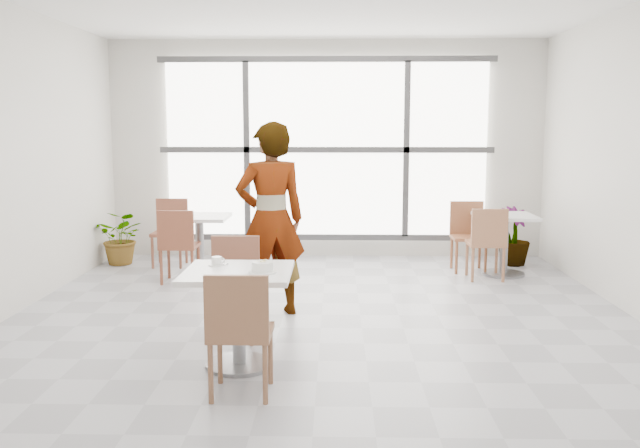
{
  "coord_description": "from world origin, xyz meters",
  "views": [
    {
      "loc": [
        0.13,
        -5.97,
        1.82
      ],
      "look_at": [
        0.0,
        -0.3,
        1.0
      ],
      "focal_mm": 38.1,
      "sensor_mm": 36.0,
      "label": 1
    }
  ],
  "objects_px": {
    "main_table": "(238,300)",
    "bg_table_left": "(200,237)",
    "chair_far": "(234,280)",
    "bg_chair_left_near": "(178,241)",
    "bg_chair_left_far": "(171,227)",
    "coffee_cup": "(217,262)",
    "person": "(271,220)",
    "oatmeal_bowl": "(263,267)",
    "bg_chair_right_near": "(487,239)",
    "plant_left": "(122,238)",
    "bg_chair_right_far": "(468,231)",
    "chair_near": "(239,326)",
    "bg_table_right": "(504,236)",
    "plant_right": "(514,236)"
  },
  "relations": [
    {
      "from": "bg_table_right",
      "to": "person",
      "type": "bearing_deg",
      "value": -145.85
    },
    {
      "from": "chair_far",
      "to": "bg_chair_left_near",
      "type": "relative_size",
      "value": 1.0
    },
    {
      "from": "oatmeal_bowl",
      "to": "plant_left",
      "type": "bearing_deg",
      "value": 120.37
    },
    {
      "from": "main_table",
      "to": "coffee_cup",
      "type": "relative_size",
      "value": 5.03
    },
    {
      "from": "bg_chair_left_far",
      "to": "plant_left",
      "type": "distance_m",
      "value": 0.67
    },
    {
      "from": "bg_chair_right_near",
      "to": "oatmeal_bowl",
      "type": "bearing_deg",
      "value": 52.83
    },
    {
      "from": "chair_near",
      "to": "bg_chair_right_near",
      "type": "distance_m",
      "value": 4.35
    },
    {
      "from": "chair_far",
      "to": "oatmeal_bowl",
      "type": "height_order",
      "value": "chair_far"
    },
    {
      "from": "chair_near",
      "to": "bg_chair_right_far",
      "type": "relative_size",
      "value": 1.0
    },
    {
      "from": "person",
      "to": "coffee_cup",
      "type": "bearing_deg",
      "value": 57.86
    },
    {
      "from": "bg_table_left",
      "to": "bg_chair_right_near",
      "type": "bearing_deg",
      "value": -2.1
    },
    {
      "from": "main_table",
      "to": "person",
      "type": "height_order",
      "value": "person"
    },
    {
      "from": "bg_table_left",
      "to": "person",
      "type": "bearing_deg",
      "value": -58.09
    },
    {
      "from": "bg_chair_left_near",
      "to": "plant_left",
      "type": "distance_m",
      "value": 1.49
    },
    {
      "from": "chair_near",
      "to": "bg_chair_right_near",
      "type": "relative_size",
      "value": 1.0
    },
    {
      "from": "chair_far",
      "to": "plant_left",
      "type": "relative_size",
      "value": 1.21
    },
    {
      "from": "main_table",
      "to": "bg_chair_right_near",
      "type": "bearing_deg",
      "value": 49.8
    },
    {
      "from": "bg_table_right",
      "to": "plant_right",
      "type": "relative_size",
      "value": 0.98
    },
    {
      "from": "bg_chair_left_far",
      "to": "bg_chair_left_near",
      "type": "bearing_deg",
      "value": -72.15
    },
    {
      "from": "chair_far",
      "to": "bg_chair_left_far",
      "type": "relative_size",
      "value": 1.0
    },
    {
      "from": "bg_chair_right_near",
      "to": "bg_table_left",
      "type": "bearing_deg",
      "value": -2.1
    },
    {
      "from": "oatmeal_bowl",
      "to": "person",
      "type": "xyz_separation_m",
      "value": [
        -0.09,
        1.55,
        0.14
      ]
    },
    {
      "from": "person",
      "to": "bg_chair_right_far",
      "type": "bearing_deg",
      "value": -156.72
    },
    {
      "from": "bg_chair_left_far",
      "to": "chair_near",
      "type": "bearing_deg",
      "value": -70.89
    },
    {
      "from": "bg_chair_right_near",
      "to": "bg_chair_left_far",
      "type": "bearing_deg",
      "value": -11.95
    },
    {
      "from": "main_table",
      "to": "bg_table_left",
      "type": "xyz_separation_m",
      "value": [
        -0.92,
        3.12,
        -0.04
      ]
    },
    {
      "from": "coffee_cup",
      "to": "bg_chair_left_near",
      "type": "height_order",
      "value": "bg_chair_left_near"
    },
    {
      "from": "person",
      "to": "chair_near",
      "type": "bearing_deg",
      "value": 70.24
    },
    {
      "from": "person",
      "to": "plant_left",
      "type": "distance_m",
      "value": 3.29
    },
    {
      "from": "bg_table_left",
      "to": "coffee_cup",
      "type": "bearing_deg",
      "value": -76.05
    },
    {
      "from": "chair_near",
      "to": "bg_chair_right_far",
      "type": "xyz_separation_m",
      "value": [
        2.32,
        4.2,
        0.0
      ]
    },
    {
      "from": "plant_right",
      "to": "person",
      "type": "bearing_deg",
      "value": -140.45
    },
    {
      "from": "bg_chair_right_far",
      "to": "plant_right",
      "type": "bearing_deg",
      "value": 26.67
    },
    {
      "from": "person",
      "to": "bg_chair_left_near",
      "type": "xyz_separation_m",
      "value": [
        -1.2,
        1.27,
        -0.43
      ]
    },
    {
      "from": "oatmeal_bowl",
      "to": "coffee_cup",
      "type": "distance_m",
      "value": 0.46
    },
    {
      "from": "chair_near",
      "to": "bg_chair_right_far",
      "type": "bearing_deg",
      "value": -118.89
    },
    {
      "from": "bg_table_left",
      "to": "bg_chair_left_far",
      "type": "bearing_deg",
      "value": 126.46
    },
    {
      "from": "main_table",
      "to": "plant_right",
      "type": "bearing_deg",
      "value": 51.85
    },
    {
      "from": "bg_chair_right_far",
      "to": "coffee_cup",
      "type": "bearing_deg",
      "value": -127.25
    },
    {
      "from": "main_table",
      "to": "bg_chair_left_near",
      "type": "relative_size",
      "value": 0.92
    },
    {
      "from": "chair_near",
      "to": "chair_far",
      "type": "bearing_deg",
      "value": -80.11
    },
    {
      "from": "chair_near",
      "to": "chair_far",
      "type": "distance_m",
      "value": 1.39
    },
    {
      "from": "bg_chair_right_near",
      "to": "bg_chair_right_far",
      "type": "distance_m",
      "value": 0.61
    },
    {
      "from": "coffee_cup",
      "to": "bg_chair_left_far",
      "type": "bearing_deg",
      "value": 109.0
    },
    {
      "from": "bg_chair_left_far",
      "to": "bg_chair_right_far",
      "type": "height_order",
      "value": "same"
    },
    {
      "from": "main_table",
      "to": "bg_chair_right_far",
      "type": "distance_m",
      "value": 4.32
    },
    {
      "from": "oatmeal_bowl",
      "to": "bg_table_left",
      "type": "distance_m",
      "value": 3.4
    },
    {
      "from": "bg_chair_right_near",
      "to": "plant_right",
      "type": "relative_size",
      "value": 1.13
    },
    {
      "from": "oatmeal_bowl",
      "to": "bg_chair_right_near",
      "type": "height_order",
      "value": "bg_chair_right_near"
    },
    {
      "from": "chair_near",
      "to": "bg_chair_left_near",
      "type": "relative_size",
      "value": 1.0
    }
  ]
}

